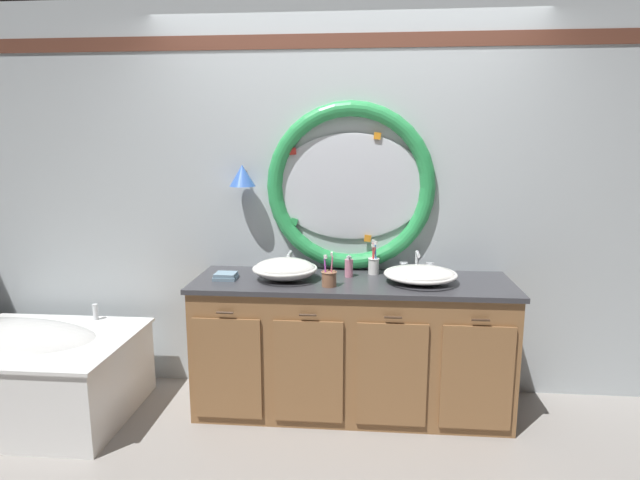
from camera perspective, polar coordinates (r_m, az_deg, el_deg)
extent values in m
plane|color=gray|center=(3.40, 1.93, -19.40)|extent=(14.00, 14.00, 0.00)
cube|color=silver|center=(3.56, 2.58, 4.13)|extent=(6.40, 0.08, 2.60)
cube|color=brown|center=(3.54, 2.69, 20.66)|extent=(6.27, 0.01, 0.09)
ellipsoid|color=silver|center=(3.49, 3.29, 5.73)|extent=(1.00, 0.02, 0.70)
torus|color=green|center=(3.49, 3.28, 5.72)|extent=(1.11, 0.10, 1.11)
cube|color=#2866B7|center=(3.50, 11.56, 5.70)|extent=(0.05, 0.01, 0.05)
cube|color=orange|center=(3.46, 6.20, 11.09)|extent=(0.05, 0.01, 0.05)
cube|color=red|center=(3.50, -2.96, 9.52)|extent=(0.05, 0.01, 0.05)
cube|color=green|center=(3.54, -2.80, 1.98)|extent=(0.05, 0.01, 0.05)
cube|color=orange|center=(3.52, 5.15, 0.18)|extent=(0.05, 0.01, 0.05)
cylinder|color=#4C3823|center=(3.54, -8.19, 7.26)|extent=(0.02, 0.09, 0.02)
cone|color=blue|center=(3.50, -8.37, 6.88)|extent=(0.17, 0.17, 0.14)
cube|color=olive|center=(3.45, 3.38, -11.40)|extent=(1.94, 0.60, 0.82)
cube|color=#38383D|center=(3.31, 3.46, -4.56)|extent=(1.97, 0.63, 0.03)
cube|color=#38383D|center=(3.61, 3.58, -4.52)|extent=(1.94, 0.02, 0.11)
cube|color=olive|center=(3.28, -9.95, -13.52)|extent=(0.41, 0.02, 0.62)
cylinder|color=#422D1E|center=(3.14, -10.21, -7.72)|extent=(0.10, 0.01, 0.01)
cube|color=olive|center=(3.20, -1.27, -14.03)|extent=(0.41, 0.02, 0.62)
cylinder|color=#422D1E|center=(3.05, -1.32, -8.09)|extent=(0.10, 0.01, 0.01)
cube|color=olive|center=(3.18, 7.71, -14.22)|extent=(0.41, 0.02, 0.62)
cylinder|color=#422D1E|center=(3.04, 7.88, -8.27)|extent=(0.10, 0.01, 0.01)
cube|color=olive|center=(3.24, 16.54, -14.09)|extent=(0.41, 0.02, 0.62)
cylinder|color=#422D1E|center=(3.10, 16.93, -8.25)|extent=(0.10, 0.01, 0.01)
cube|color=white|center=(3.96, -31.14, -12.42)|extent=(1.63, 0.87, 0.51)
cylinder|color=silver|center=(3.92, -23.03, -7.14)|extent=(0.04, 0.04, 0.11)
ellipsoid|color=white|center=(3.30, -3.80, -3.14)|extent=(0.39, 0.31, 0.14)
torus|color=white|center=(3.30, -3.80, -3.08)|extent=(0.41, 0.41, 0.02)
cylinder|color=silver|center=(3.30, -3.80, -3.08)|extent=(0.03, 0.03, 0.01)
ellipsoid|color=white|center=(3.28, 10.77, -3.67)|extent=(0.42, 0.33, 0.10)
torus|color=white|center=(3.28, 10.77, -3.62)|extent=(0.44, 0.44, 0.02)
cylinder|color=silver|center=(3.28, 10.77, -3.62)|extent=(0.03, 0.03, 0.01)
cylinder|color=silver|center=(3.55, -3.17, -3.08)|extent=(0.05, 0.05, 0.02)
cylinder|color=silver|center=(3.54, -3.18, -2.13)|extent=(0.02, 0.02, 0.10)
sphere|color=silver|center=(3.53, -3.18, -1.33)|extent=(0.03, 0.03, 0.03)
cylinder|color=silver|center=(3.47, -3.33, -1.54)|extent=(0.02, 0.12, 0.02)
cylinder|color=silver|center=(3.56, -4.41, -2.74)|extent=(0.04, 0.04, 0.06)
cylinder|color=silver|center=(3.54, -1.92, -2.80)|extent=(0.04, 0.04, 0.06)
cube|color=silver|center=(3.55, -4.42, -2.20)|extent=(0.05, 0.01, 0.01)
cube|color=silver|center=(3.53, -1.92, -2.26)|extent=(0.05, 0.01, 0.01)
cylinder|color=silver|center=(3.53, 10.34, -3.31)|extent=(0.05, 0.05, 0.02)
cylinder|color=silver|center=(3.52, 10.38, -2.24)|extent=(0.02, 0.02, 0.12)
sphere|color=silver|center=(3.51, 10.41, -1.32)|extent=(0.03, 0.03, 0.03)
cylinder|color=silver|center=(3.45, 10.50, -1.51)|extent=(0.02, 0.11, 0.02)
cylinder|color=silver|center=(3.52, 8.97, -2.98)|extent=(0.04, 0.04, 0.06)
cylinder|color=silver|center=(3.54, 11.73, -3.01)|extent=(0.04, 0.04, 0.06)
cube|color=silver|center=(3.52, 8.99, -2.44)|extent=(0.05, 0.01, 0.01)
cube|color=silver|center=(3.53, 11.75, -2.48)|extent=(0.05, 0.01, 0.01)
cylinder|color=#996647|center=(3.15, 0.99, -4.24)|extent=(0.09, 0.09, 0.09)
torus|color=#996647|center=(3.14, 0.99, -3.47)|extent=(0.10, 0.10, 0.01)
cylinder|color=pink|center=(3.13, 1.25, -3.26)|extent=(0.02, 0.03, 0.17)
cube|color=white|center=(3.11, 1.26, -1.50)|extent=(0.02, 0.02, 0.02)
cylinder|color=purple|center=(3.14, 0.59, -3.41)|extent=(0.02, 0.03, 0.16)
cube|color=white|center=(3.12, 0.59, -1.82)|extent=(0.02, 0.02, 0.03)
cylinder|color=white|center=(3.45, 5.79, -2.84)|extent=(0.07, 0.07, 0.10)
torus|color=white|center=(3.44, 5.81, -2.02)|extent=(0.08, 0.08, 0.01)
cylinder|color=blue|center=(3.44, 6.03, -2.00)|extent=(0.02, 0.02, 0.18)
cube|color=white|center=(3.41, 6.06, -0.32)|extent=(0.02, 0.02, 0.02)
cylinder|color=#E0383D|center=(3.46, 5.72, -1.88)|extent=(0.01, 0.03, 0.19)
cube|color=white|center=(3.43, 5.76, -0.16)|extent=(0.02, 0.02, 0.02)
cylinder|color=#E0383D|center=(3.43, 5.72, -2.16)|extent=(0.04, 0.01, 0.17)
cube|color=white|center=(3.41, 5.75, -0.60)|extent=(0.02, 0.02, 0.02)
cylinder|color=pink|center=(3.37, 3.12, -3.04)|extent=(0.05, 0.05, 0.11)
cylinder|color=silver|center=(3.35, 3.13, -1.93)|extent=(0.03, 0.03, 0.02)
cylinder|color=silver|center=(3.33, 3.13, -1.76)|extent=(0.01, 0.04, 0.01)
cube|color=#7593A8|center=(3.37, -10.11, -4.01)|extent=(0.14, 0.13, 0.02)
cube|color=#7593A8|center=(3.36, -10.12, -3.67)|extent=(0.13, 0.12, 0.02)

